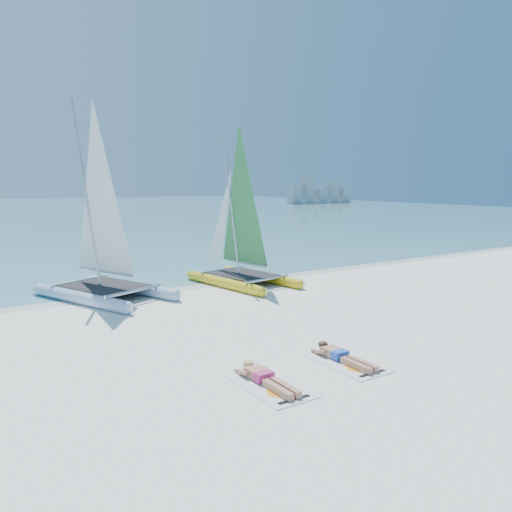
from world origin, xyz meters
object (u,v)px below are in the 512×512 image
at_px(towel_b, 347,363).
at_px(catamaran_yellow, 235,231).
at_px(sunbather_a, 265,377).
at_px(towel_a, 270,386).
at_px(catamaran_blue, 101,237).
at_px(sunbather_b, 341,356).

bearing_deg(towel_b, catamaran_yellow, 74.76).
bearing_deg(sunbather_a, catamaran_yellow, 62.93).
xyz_separation_m(towel_a, sunbather_a, (0.00, 0.19, 0.11)).
distance_m(sunbather_a, towel_b, 2.11).
xyz_separation_m(catamaran_blue, sunbather_b, (2.67, -8.98, -1.97)).
distance_m(catamaran_yellow, towel_a, 10.38).
height_order(sunbather_a, sunbather_b, same).
bearing_deg(sunbather_a, catamaran_blue, 93.51).
bearing_deg(towel_b, sunbather_b, 90.00).
relative_size(catamaran_yellow, sunbather_a, 3.72).
bearing_deg(sunbather_b, sunbather_a, -176.57).
distance_m(towel_b, sunbather_b, 0.22).
bearing_deg(catamaran_yellow, towel_a, -126.11).
distance_m(catamaran_yellow, sunbather_b, 9.32).
bearing_deg(sunbather_b, catamaran_blue, 106.54).
relative_size(sunbather_a, towel_b, 0.93).
distance_m(sunbather_a, sunbather_b, 2.11).
relative_size(towel_b, sunbather_b, 1.07).
xyz_separation_m(catamaran_blue, towel_b, (2.67, -9.17, -2.08)).
bearing_deg(catamaran_blue, sunbather_b, -95.64).
height_order(catamaran_blue, towel_a, catamaran_blue).
bearing_deg(sunbather_a, towel_b, -1.78).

